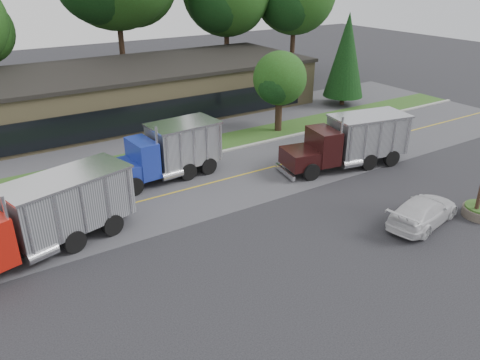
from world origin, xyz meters
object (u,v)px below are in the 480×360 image
(dump_truck_red, at_px, (43,216))
(dump_truck_maroon, at_px, (352,140))
(rally_car, at_px, (423,211))
(dump_truck_blue, at_px, (170,150))

(dump_truck_red, distance_m, dump_truck_maroon, 19.52)
(dump_truck_red, height_order, rally_car, dump_truck_red)
(dump_truck_maroon, bearing_deg, dump_truck_blue, -13.37)
(dump_truck_blue, xyz_separation_m, rally_car, (8.45, -12.61, -1.07))
(dump_truck_red, distance_m, rally_car, 18.81)
(rally_car, bearing_deg, dump_truck_blue, 22.24)
(dump_truck_maroon, height_order, rally_car, dump_truck_maroon)
(dump_truck_red, bearing_deg, dump_truck_maroon, 164.06)
(dump_truck_red, height_order, dump_truck_maroon, same)
(dump_truck_blue, bearing_deg, dump_truck_maroon, 152.03)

